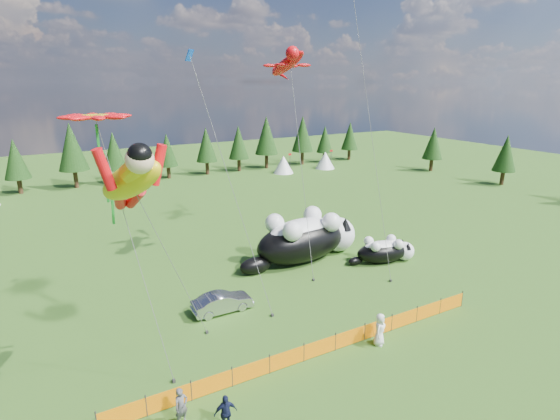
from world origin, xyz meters
TOP-DOWN VIEW (x-y plane):
  - ground at (0.00, 0.00)m, footprint 160.00×160.00m
  - safety_fence at (0.00, -3.00)m, footprint 22.06×0.06m
  - tree_line at (0.00, 45.00)m, footprint 90.00×4.00m
  - festival_tents at (11.00, 40.00)m, footprint 50.00×3.20m
  - cat_large at (6.43, 8.51)m, footprint 11.03×4.71m
  - cat_small at (11.65, 4.96)m, footprint 5.61×3.01m
  - car at (-2.76, 3.87)m, footprint 3.85×1.35m
  - spectator_a at (-7.78, -4.13)m, footprint 0.72×0.58m
  - spectator_c at (-6.29, -5.37)m, footprint 1.04×0.60m
  - spectator_e at (3.47, -3.69)m, footprint 1.08×0.99m
  - superhero_kite at (-8.39, -1.06)m, footprint 6.75×5.95m
  - gecko_kite at (6.14, 11.29)m, footprint 3.38×9.89m
  - flower_kite at (-9.16, 1.61)m, footprint 3.92×5.01m
  - diamond_kite_a at (-2.66, 7.25)m, footprint 3.04×6.21m

SIDE VIEW (x-z plane):
  - ground at x=0.00m, z-range 0.00..0.00m
  - safety_fence at x=0.00m, z-range -0.05..1.05m
  - car at x=-2.76m, z-range 0.00..1.27m
  - spectator_c at x=-6.29m, z-range 0.00..1.69m
  - spectator_a at x=-7.78m, z-range 0.00..1.72m
  - spectator_e at x=3.47m, z-range 0.00..1.85m
  - cat_small at x=11.65m, z-range -0.05..2.00m
  - festival_tents at x=11.00m, z-range 0.00..2.80m
  - cat_large at x=6.43m, z-range -0.10..3.88m
  - tree_line at x=0.00m, z-range 0.00..8.00m
  - superhero_kite at x=-8.39m, z-range 3.77..16.31m
  - flower_kite at x=-9.16m, z-range 5.90..18.72m
  - diamond_kite_a at x=-2.66m, z-range 6.30..23.00m
  - gecko_kite at x=6.14m, z-range 6.71..23.86m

